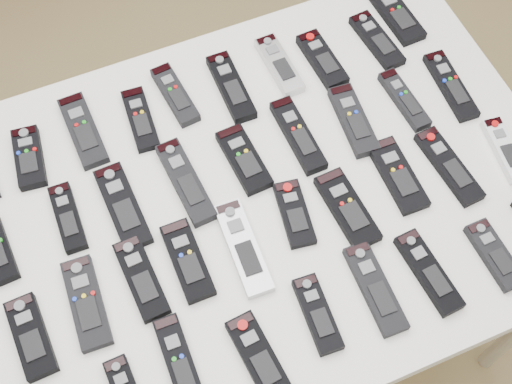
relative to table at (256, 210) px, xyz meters
name	(u,v)px	position (x,y,z in m)	size (l,w,h in m)	color
ground	(260,267)	(0.08, 0.15, -0.72)	(4.00, 4.00, 0.00)	olive
table	(256,210)	(0.00, 0.00, 0.00)	(1.25, 0.88, 0.78)	white
remote_1	(29,158)	(-0.40, 0.26, 0.07)	(0.06, 0.14, 0.02)	black
remote_2	(83,131)	(-0.28, 0.29, 0.07)	(0.06, 0.18, 0.02)	black
remote_3	(140,119)	(-0.16, 0.27, 0.07)	(0.05, 0.16, 0.02)	black
remote_4	(175,95)	(-0.07, 0.30, 0.07)	(0.05, 0.16, 0.02)	black
remote_5	(231,87)	(0.05, 0.27, 0.07)	(0.05, 0.18, 0.02)	black
remote_6	(279,65)	(0.18, 0.28, 0.07)	(0.05, 0.17, 0.02)	#B7B7BC
remote_7	(322,60)	(0.27, 0.26, 0.07)	(0.05, 0.16, 0.02)	black
remote_8	(377,41)	(0.41, 0.26, 0.07)	(0.05, 0.17, 0.02)	black
remote_9	(397,15)	(0.49, 0.31, 0.07)	(0.06, 0.17, 0.02)	black
remote_11	(68,218)	(-0.37, 0.10, 0.07)	(0.04, 0.15, 0.02)	black
remote_12	(123,206)	(-0.26, 0.08, 0.07)	(0.06, 0.19, 0.02)	black
remote_13	(186,182)	(-0.12, 0.08, 0.07)	(0.05, 0.20, 0.02)	black
remote_14	(244,159)	(0.01, 0.09, 0.07)	(0.06, 0.16, 0.02)	black
remote_15	(298,135)	(0.14, 0.10, 0.07)	(0.05, 0.19, 0.02)	black
remote_16	(353,120)	(0.26, 0.08, 0.07)	(0.05, 0.18, 0.02)	black
remote_17	(404,100)	(0.39, 0.09, 0.07)	(0.04, 0.16, 0.02)	black
remote_18	(451,86)	(0.50, 0.08, 0.07)	(0.05, 0.19, 0.02)	black
remote_19	(31,337)	(-0.49, -0.11, 0.07)	(0.06, 0.16, 0.02)	black
remote_20	(87,303)	(-0.38, -0.09, 0.07)	(0.06, 0.18, 0.02)	black
remote_21	(141,278)	(-0.27, -0.08, 0.07)	(0.05, 0.17, 0.02)	black
remote_22	(188,261)	(-0.18, -0.08, 0.07)	(0.06, 0.17, 0.02)	black
remote_23	(244,248)	(-0.07, -0.10, 0.07)	(0.05, 0.20, 0.02)	#B7B7BC
remote_24	(294,214)	(0.05, -0.07, 0.07)	(0.05, 0.14, 0.02)	black
remote_25	(347,209)	(0.16, -0.10, 0.07)	(0.06, 0.17, 0.02)	black
remote_26	(398,175)	(0.29, -0.07, 0.07)	(0.06, 0.17, 0.02)	black
remote_27	(449,166)	(0.39, -0.10, 0.07)	(0.05, 0.19, 0.02)	black
remote_28	(505,150)	(0.52, -0.11, 0.07)	(0.04, 0.15, 0.02)	silver
remote_31	(180,364)	(-0.26, -0.27, 0.07)	(0.05, 0.19, 0.02)	black
remote_32	(259,358)	(-0.13, -0.31, 0.07)	(0.06, 0.17, 0.02)	black
remote_33	(318,314)	(0.01, -0.28, 0.07)	(0.05, 0.15, 0.02)	black
remote_34	(375,288)	(0.13, -0.27, 0.07)	(0.05, 0.19, 0.02)	black
remote_35	(429,272)	(0.24, -0.29, 0.07)	(0.05, 0.18, 0.02)	black
remote_36	(495,255)	(0.37, -0.30, 0.07)	(0.05, 0.15, 0.02)	black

